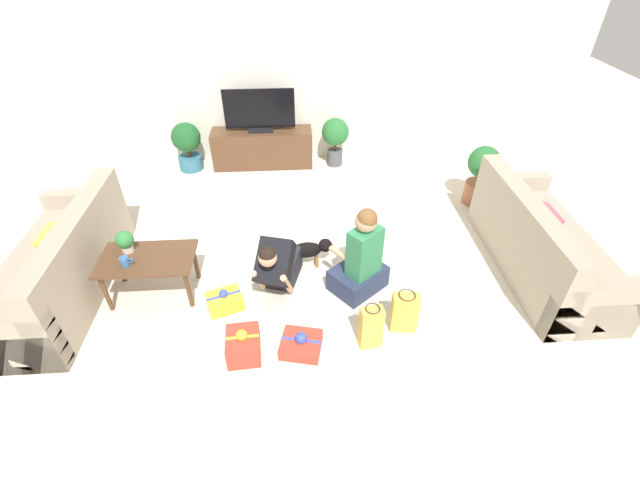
{
  "coord_description": "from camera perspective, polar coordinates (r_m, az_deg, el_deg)",
  "views": [
    {
      "loc": [
        -0.1,
        -3.61,
        3.08
      ],
      "look_at": [
        0.13,
        -0.19,
        0.45
      ],
      "focal_mm": 24.0,
      "sensor_mm": 36.0,
      "label": 1
    }
  ],
  "objects": [
    {
      "name": "coffee_table",
      "position": [
        4.44,
        -21.97,
        -2.76
      ],
      "size": [
        0.89,
        0.53,
        0.46
      ],
      "color": "brown",
      "rests_on": "ground_plane"
    },
    {
      "name": "person_sitting",
      "position": [
        4.21,
        5.5,
        -2.78
      ],
      "size": [
        0.66,
        0.64,
        0.98
      ],
      "rotation": [
        0.0,
        0.0,
        3.82
      ],
      "color": "#283351",
      "rests_on": "ground_plane"
    },
    {
      "name": "tv_console",
      "position": [
        6.61,
        -7.65,
        12.04
      ],
      "size": [
        1.47,
        0.41,
        0.55
      ],
      "color": "brown",
      "rests_on": "ground_plane"
    },
    {
      "name": "gift_bag_a",
      "position": [
        4.0,
        11.19,
        -9.41
      ],
      "size": [
        0.25,
        0.17,
        0.43
      ],
      "rotation": [
        0.0,
        0.0,
        -0.1
      ],
      "color": "#E5B74C",
      "rests_on": "ground_plane"
    },
    {
      "name": "potted_plant_back_right",
      "position": [
        6.5,
        2.05,
        13.67
      ],
      "size": [
        0.4,
        0.4,
        0.72
      ],
      "color": "#4C4C51",
      "rests_on": "ground_plane"
    },
    {
      "name": "gift_bag_b",
      "position": [
        3.81,
        6.8,
        -11.46
      ],
      "size": [
        0.21,
        0.15,
        0.46
      ],
      "rotation": [
        0.0,
        0.0,
        0.15
      ],
      "color": "#E5B74C",
      "rests_on": "ground_plane"
    },
    {
      "name": "tv",
      "position": [
        6.4,
        -8.06,
        16.44
      ],
      "size": [
        1.0,
        0.2,
        0.61
      ],
      "color": "black",
      "rests_on": "tv_console"
    },
    {
      "name": "gift_box_a",
      "position": [
        3.87,
        -2.53,
        -13.68
      ],
      "size": [
        0.4,
        0.38,
        0.2
      ],
      "rotation": [
        0.0,
        0.0,
        -0.22
      ],
      "color": "red",
      "rests_on": "ground_plane"
    },
    {
      "name": "sofa_left",
      "position": [
        4.91,
        -31.3,
        -3.23
      ],
      "size": [
        0.83,
        2.01,
        0.87
      ],
      "rotation": [
        0.0,
        0.0,
        -1.57
      ],
      "color": "tan",
      "rests_on": "ground_plane"
    },
    {
      "name": "mug",
      "position": [
        4.36,
        -24.56,
        -2.6
      ],
      "size": [
        0.12,
        0.08,
        0.09
      ],
      "color": "#386BAD",
      "rests_on": "coffee_table"
    },
    {
      "name": "gift_box_b",
      "position": [
        3.85,
        -10.18,
        -13.62
      ],
      "size": [
        0.31,
        0.35,
        0.3
      ],
      "rotation": [
        0.0,
        0.0,
        0.07
      ],
      "color": "red",
      "rests_on": "ground_plane"
    },
    {
      "name": "sofa_right",
      "position": [
        5.04,
        27.28,
        -0.66
      ],
      "size": [
        0.83,
        2.01,
        0.87
      ],
      "rotation": [
        0.0,
        0.0,
        1.57
      ],
      "color": "tan",
      "rests_on": "ground_plane"
    },
    {
      "name": "wall_back",
      "position": [
        6.49,
        -2.95,
        21.52
      ],
      "size": [
        8.4,
        0.06,
        2.6
      ],
      "color": "white",
      "rests_on": "ground_plane"
    },
    {
      "name": "tabletop_plant",
      "position": [
        4.49,
        -24.55,
        -0.12
      ],
      "size": [
        0.17,
        0.17,
        0.22
      ],
      "color": "beige",
      "rests_on": "coffee_table"
    },
    {
      "name": "gift_box_c",
      "position": [
        4.3,
        -12.59,
        -7.92
      ],
      "size": [
        0.39,
        0.34,
        0.22
      ],
      "rotation": [
        0.0,
        0.0,
        0.35
      ],
      "color": "yellow",
      "rests_on": "ground_plane"
    },
    {
      "name": "person_kneeling",
      "position": [
        4.27,
        -5.58,
        -3.24
      ],
      "size": [
        0.5,
        0.78,
        0.72
      ],
      "rotation": [
        0.0,
        0.0,
        -0.28
      ],
      "color": "#23232D",
      "rests_on": "ground_plane"
    },
    {
      "name": "dog",
      "position": [
        4.58,
        -1.15,
        -1.25
      ],
      "size": [
        0.53,
        0.18,
        0.32
      ],
      "rotation": [
        0.0,
        0.0,
        1.63
      ],
      "color": "black",
      "rests_on": "ground_plane"
    },
    {
      "name": "potted_plant_back_left",
      "position": [
        6.68,
        -17.29,
        12.15
      ],
      "size": [
        0.42,
        0.42,
        0.71
      ],
      "color": "#336B84",
      "rests_on": "ground_plane"
    },
    {
      "name": "potted_plant_corner_right",
      "position": [
        5.9,
        20.75,
        8.39
      ],
      "size": [
        0.41,
        0.41,
        0.79
      ],
      "color": "#A36042",
      "rests_on": "ground_plane"
    },
    {
      "name": "ground_plane",
      "position": [
        4.74,
        -1.66,
        -3.0
      ],
      "size": [
        16.0,
        16.0,
        0.0
      ],
      "primitive_type": "plane",
      "color": "beige"
    }
  ]
}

